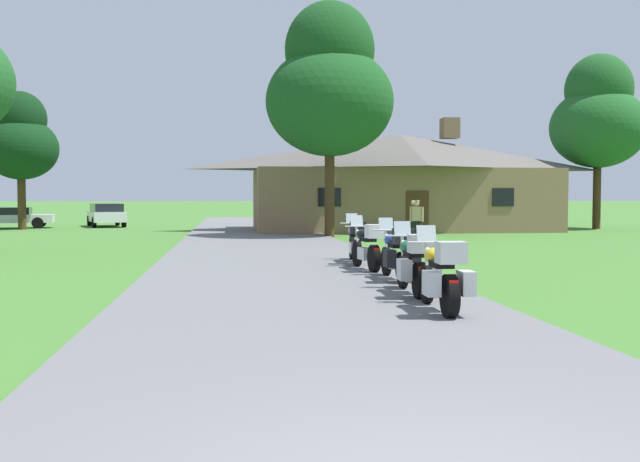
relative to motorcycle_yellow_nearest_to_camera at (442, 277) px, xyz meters
The scene contains 15 objects.
ground_plane 13.33m from the motorcycle_yellow_nearest_to_camera, 98.58° to the left, with size 500.00×500.00×0.00m, color #42752D.
asphalt_driveway 11.36m from the motorcycle_yellow_nearest_to_camera, 100.09° to the left, with size 6.40×80.00×0.06m, color slate.
motorcycle_yellow_nearest_to_camera is the anchor object (origin of this frame).
motorcycle_green_second_in_row 1.99m from the motorcycle_yellow_nearest_to_camera, 87.91° to the left, with size 0.74×2.08×1.30m.
motorcycle_blue_third_in_row 4.30m from the motorcycle_yellow_nearest_to_camera, 86.01° to the left, with size 0.73×2.08×1.30m.
motorcycle_black_fourth_in_row 6.54m from the motorcycle_yellow_nearest_to_camera, 89.25° to the left, with size 0.70×2.08×1.30m.
motorcycle_silver_farthest_in_row 8.57m from the motorcycle_yellow_nearest_to_camera, 89.03° to the left, with size 0.66×2.08×1.30m.
stone_lodge 28.49m from the motorcycle_yellow_nearest_to_camera, 78.03° to the left, with size 16.47×8.22×6.09m.
bystander_olive_shirt_near_lodge 20.51m from the motorcycle_yellow_nearest_to_camera, 76.86° to the left, with size 0.25×0.55×1.67m.
bystander_tan_shirt_beside_signpost 17.89m from the motorcycle_yellow_nearest_to_camera, 76.59° to the left, with size 0.53×0.31×1.69m.
tree_right_of_lodge 33.42m from the motorcycle_yellow_nearest_to_camera, 58.24° to the left, with size 5.30×5.30×9.79m.
tree_by_lodge_front 22.48m from the motorcycle_yellow_nearest_to_camera, 86.74° to the left, with size 5.72×5.72×10.49m.
tree_left_far 34.65m from the motorcycle_yellow_nearest_to_camera, 115.21° to the left, with size 4.04×4.04×7.61m.
parked_white_suv_far_left 36.01m from the motorcycle_yellow_nearest_to_camera, 107.22° to the left, with size 3.04×4.93×1.40m.
parked_white_sedan_far_left 36.52m from the motorcycle_yellow_nearest_to_camera, 115.25° to the left, with size 4.42×2.42×1.20m.
Camera 1 is at (-1.22, -3.91, 1.84)m, focal length 40.78 mm.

